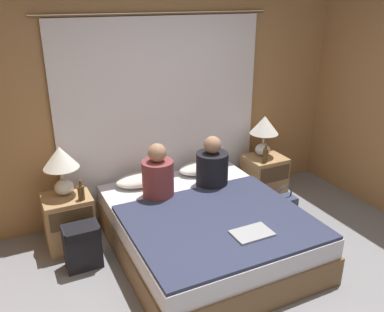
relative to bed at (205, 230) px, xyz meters
name	(u,v)px	position (x,y,z in m)	size (l,w,h in m)	color
wall_back	(160,104)	(0.00, 1.11, 1.02)	(4.64, 0.06, 2.50)	#A37547
curtain_panel	(163,118)	(0.00, 1.05, 0.88)	(2.56, 0.03, 2.23)	white
bed	(205,230)	(0.00, 0.00, 0.00)	(1.68, 1.99, 0.46)	brown
nightstand_left	(69,221)	(-1.19, 0.69, 0.05)	(0.46, 0.42, 0.55)	#A87F51
nightstand_right	(264,178)	(1.19, 0.69, 0.05)	(0.46, 0.42, 0.55)	#A87F51
lamp_left	(61,162)	(-1.19, 0.75, 0.66)	(0.34, 0.34, 0.50)	silver
lamp_right	(264,129)	(1.19, 0.75, 0.66)	(0.34, 0.34, 0.50)	silver
pillow_left	(141,180)	(-0.37, 0.80, 0.29)	(0.56, 0.32, 0.12)	silver
pillow_right	(202,168)	(0.37, 0.80, 0.29)	(0.56, 0.32, 0.12)	silver
blanket_on_bed	(220,222)	(0.00, -0.28, 0.25)	(1.62, 1.38, 0.03)	#2D334C
person_left_in_bed	(158,176)	(-0.31, 0.45, 0.47)	(0.32, 0.32, 0.58)	brown
person_right_in_bed	(212,166)	(0.31, 0.45, 0.46)	(0.34, 0.34, 0.56)	black
beer_bottle_on_left_stand	(81,192)	(-1.06, 0.56, 0.40)	(0.06, 0.06, 0.20)	#513819
beer_bottle_on_right_stand	(265,155)	(1.09, 0.56, 0.41)	(0.06, 0.06, 0.23)	#513819
laptop_on_bed	(252,233)	(0.13, -0.60, 0.27)	(0.34, 0.23, 0.02)	#9EA0A5
backpack_on_floor	(82,244)	(-1.15, 0.27, 0.01)	(0.33, 0.23, 0.44)	black
handbag_on_floor	(283,205)	(1.16, 0.26, -0.12)	(0.29, 0.19, 0.35)	#333D56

